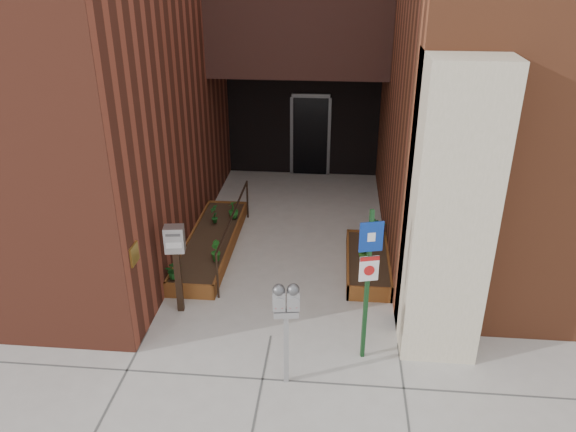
# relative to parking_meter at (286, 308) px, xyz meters

# --- Properties ---
(ground) EXTENTS (80.00, 80.00, 0.00)m
(ground) POSITION_rel_parking_meter_xyz_m (-0.34, 1.00, -1.25)
(ground) COLOR #9E9991
(ground) RESTS_ON ground
(planter_left) EXTENTS (0.90, 3.60, 0.30)m
(planter_left) POSITION_rel_parking_meter_xyz_m (-1.89, 3.70, -1.12)
(planter_left) COLOR brown
(planter_left) RESTS_ON ground
(planter_right) EXTENTS (0.80, 2.20, 0.30)m
(planter_right) POSITION_rel_parking_meter_xyz_m (1.26, 3.20, -1.12)
(planter_right) COLOR brown
(planter_right) RESTS_ON ground
(handrail) EXTENTS (0.04, 3.34, 0.90)m
(handrail) POSITION_rel_parking_meter_xyz_m (-1.39, 3.65, -0.51)
(handrail) COLOR black
(handrail) RESTS_ON ground
(parking_meter) EXTENTS (0.37, 0.19, 1.62)m
(parking_meter) POSITION_rel_parking_meter_xyz_m (0.00, 0.00, 0.00)
(parking_meter) COLOR #9A9A9C
(parking_meter) RESTS_ON ground
(sign_post) EXTENTS (0.33, 0.12, 2.44)m
(sign_post) POSITION_rel_parking_meter_xyz_m (1.10, 0.63, 0.25)
(sign_post) COLOR #163D1B
(sign_post) RESTS_ON ground
(payment_dropbox) EXTENTS (0.35, 0.28, 1.59)m
(payment_dropbox) POSITION_rel_parking_meter_xyz_m (-1.95, 1.58, -0.11)
(payment_dropbox) COLOR black
(payment_dropbox) RESTS_ON ground
(shrub_left_a) EXTENTS (0.36, 0.36, 0.32)m
(shrub_left_a) POSITION_rel_parking_meter_xyz_m (-2.19, 2.10, -0.79)
(shrub_left_a) COLOR #164F1A
(shrub_left_a) RESTS_ON planter_left
(shrub_left_b) EXTENTS (0.29, 0.29, 0.39)m
(shrub_left_b) POSITION_rel_parking_meter_xyz_m (-1.59, 2.79, -0.76)
(shrub_left_b) COLOR #1C5F1B
(shrub_left_b) RESTS_ON planter_left
(shrub_left_c) EXTENTS (0.30, 0.30, 0.39)m
(shrub_left_c) POSITION_rel_parking_meter_xyz_m (-1.59, 4.65, -0.76)
(shrub_left_c) COLOR #1B601C
(shrub_left_c) RESTS_ON planter_left
(shrub_left_d) EXTENTS (0.28, 0.28, 0.41)m
(shrub_left_d) POSITION_rel_parking_meter_xyz_m (-1.95, 4.36, -0.75)
(shrub_left_d) COLOR #17531B
(shrub_left_d) RESTS_ON planter_left
(shrub_right_a) EXTENTS (0.27, 0.27, 0.36)m
(shrub_right_a) POSITION_rel_parking_meter_xyz_m (1.16, 3.08, -0.77)
(shrub_right_a) COLOR #235017
(shrub_right_a) RESTS_ON planter_right
(shrub_right_b) EXTENTS (0.26, 0.26, 0.37)m
(shrub_right_b) POSITION_rel_parking_meter_xyz_m (1.48, 3.96, -0.77)
(shrub_right_b) COLOR #225A19
(shrub_right_b) RESTS_ON planter_right
(shrub_right_c) EXTENTS (0.37, 0.37, 0.35)m
(shrub_right_c) POSITION_rel_parking_meter_xyz_m (1.51, 4.10, -0.78)
(shrub_right_c) COLOR #1B6121
(shrub_right_c) RESTS_ON planter_right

